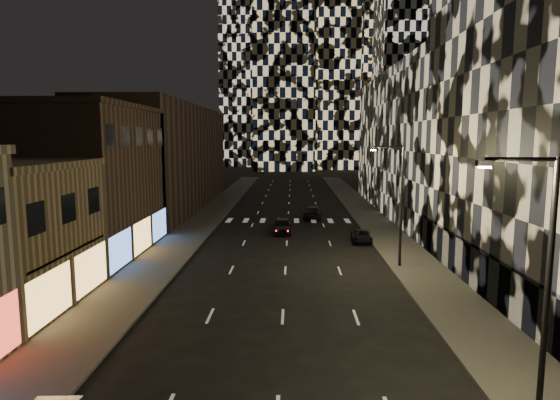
# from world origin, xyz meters

# --- Properties ---
(sidewalk_left) EXTENTS (4.00, 120.00, 0.15)m
(sidewalk_left) POSITION_xyz_m (-10.00, 50.00, 0.07)
(sidewalk_left) COLOR #47443F
(sidewalk_left) RESTS_ON ground
(sidewalk_right) EXTENTS (4.00, 120.00, 0.15)m
(sidewalk_right) POSITION_xyz_m (10.00, 50.00, 0.07)
(sidewalk_right) COLOR #47443F
(sidewalk_right) RESTS_ON ground
(curb_left) EXTENTS (0.20, 120.00, 0.15)m
(curb_left) POSITION_xyz_m (-7.90, 50.00, 0.07)
(curb_left) COLOR #4C4C47
(curb_left) RESTS_ON ground
(curb_right) EXTENTS (0.20, 120.00, 0.15)m
(curb_right) POSITION_xyz_m (7.90, 50.00, 0.07)
(curb_right) COLOR #4C4C47
(curb_right) RESTS_ON ground
(retail_brown) EXTENTS (10.00, 15.00, 12.00)m
(retail_brown) POSITION_xyz_m (-17.00, 33.50, 6.00)
(retail_brown) COLOR #4C362B
(retail_brown) RESTS_ON ground
(retail_filler_left) EXTENTS (10.00, 40.00, 14.00)m
(retail_filler_left) POSITION_xyz_m (-17.00, 60.00, 7.00)
(retail_filler_left) COLOR #4C362B
(retail_filler_left) RESTS_ON ground
(midrise_base) EXTENTS (0.60, 25.00, 3.00)m
(midrise_base) POSITION_xyz_m (12.30, 24.50, 1.50)
(midrise_base) COLOR #383838
(midrise_base) RESTS_ON ground
(midrise_filler_right) EXTENTS (16.00, 40.00, 18.00)m
(midrise_filler_right) POSITION_xyz_m (20.00, 57.00, 9.00)
(midrise_filler_right) COLOR #232326
(midrise_filler_right) RESTS_ON ground
(tower_center_low) EXTENTS (18.00, 18.00, 95.00)m
(tower_center_low) POSITION_xyz_m (-2.00, 140.00, 47.50)
(tower_center_low) COLOR black
(tower_center_low) RESTS_ON ground
(streetlight_near) EXTENTS (2.55, 0.25, 9.00)m
(streetlight_near) POSITION_xyz_m (8.35, 10.00, 5.35)
(streetlight_near) COLOR black
(streetlight_near) RESTS_ON sidewalk_right
(streetlight_far) EXTENTS (2.55, 0.25, 9.00)m
(streetlight_far) POSITION_xyz_m (8.35, 30.00, 5.35)
(streetlight_far) COLOR black
(streetlight_far) RESTS_ON sidewalk_right
(car_dark_midlane) EXTENTS (1.80, 4.47, 1.52)m
(car_dark_midlane) POSITION_xyz_m (-0.50, 42.60, 0.76)
(car_dark_midlane) COLOR black
(car_dark_midlane) RESTS_ON ground
(car_dark_oncoming) EXTENTS (2.49, 5.28, 1.49)m
(car_dark_oncoming) POSITION_xyz_m (2.99, 51.59, 0.74)
(car_dark_oncoming) COLOR black
(car_dark_oncoming) RESTS_ON ground
(car_dark_rightlane) EXTENTS (2.06, 4.05, 1.10)m
(car_dark_rightlane) POSITION_xyz_m (7.00, 38.68, 0.55)
(car_dark_rightlane) COLOR black
(car_dark_rightlane) RESTS_ON ground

